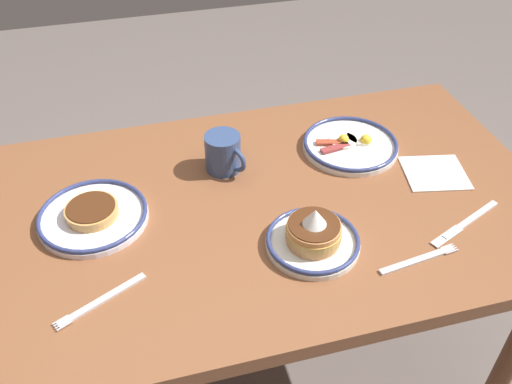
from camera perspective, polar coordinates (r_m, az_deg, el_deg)
ground_plane at (r=1.88m, az=-0.18°, el=-18.60°), size 6.00×6.00×0.00m
dining_table at (r=1.35m, az=-0.24°, el=-3.80°), size 1.41×0.81×0.75m
plate_near_main at (r=1.30m, az=-16.47°, el=-2.30°), size 0.25×0.25×0.04m
plate_center_pancakes at (r=1.48m, az=9.70°, el=4.87°), size 0.25×0.25×0.04m
plate_far_companion at (r=1.18m, az=5.91°, el=-4.62°), size 0.20×0.20×0.10m
coffee_mug at (r=1.37m, az=-3.35°, el=4.09°), size 0.09×0.11×0.10m
paper_napkin at (r=1.45m, az=17.95°, el=1.88°), size 0.17×0.17×0.00m
fork_near at (r=1.21m, az=16.49°, el=-6.69°), size 0.19×0.04×0.01m
fork_far at (r=1.14m, az=-15.70°, el=-10.73°), size 0.18×0.10×0.01m
butter_knife at (r=1.33m, az=20.80°, el=-3.02°), size 0.21×0.10×0.01m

